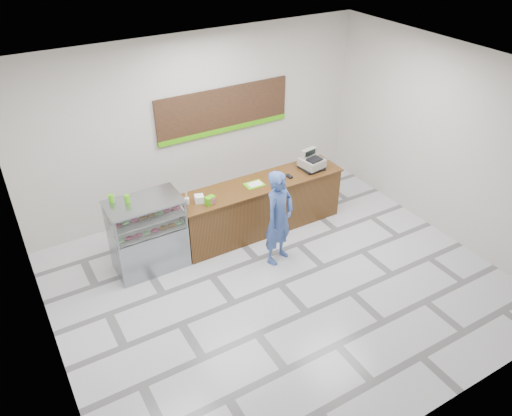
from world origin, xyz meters
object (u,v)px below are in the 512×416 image
cash_register (311,162)px  serving_tray (254,185)px  customer (279,218)px  sales_counter (261,206)px  display_case (148,234)px

cash_register → serving_tray: size_ratio=1.36×
customer → sales_counter: bearing=55.8°
display_case → cash_register: cash_register is taller
sales_counter → customer: size_ratio=1.87×
display_case → customer: (2.01, -0.95, 0.20)m
display_case → customer: size_ratio=0.76×
sales_counter → cash_register: bearing=-1.4°
display_case → serving_tray: (2.07, -0.02, 0.36)m
cash_register → customer: 1.64m
display_case → sales_counter: bearing=0.0°
serving_tray → sales_counter: bearing=6.7°
cash_register → customer: size_ratio=0.27×
sales_counter → display_case: bearing=-180.0°
sales_counter → display_case: (-2.22, -0.00, 0.16)m
sales_counter → serving_tray: size_ratio=9.43×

